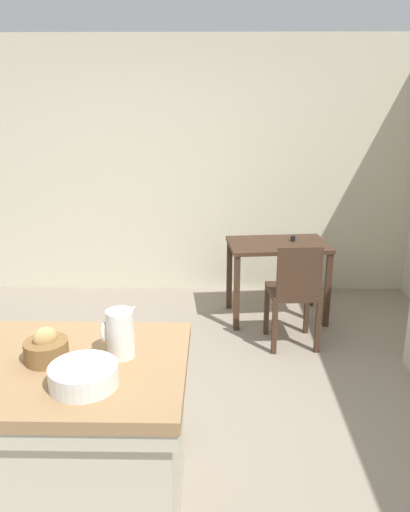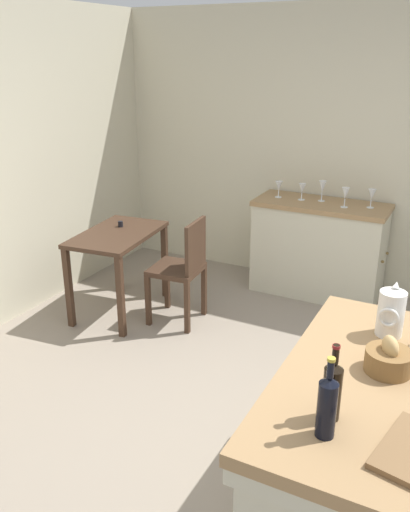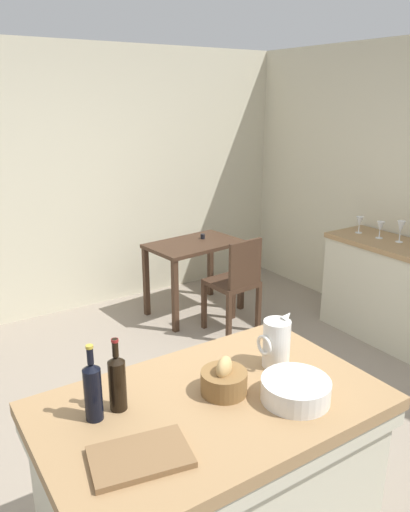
{
  "view_description": "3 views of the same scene",
  "coord_description": "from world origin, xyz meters",
  "px_view_note": "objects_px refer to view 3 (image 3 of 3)",
  "views": [
    {
      "loc": [
        0.5,
        -2.81,
        2.09
      ],
      "look_at": [
        0.44,
        0.66,
        0.97
      ],
      "focal_mm": 36.59,
      "sensor_mm": 36.0,
      "label": 1
    },
    {
      "loc": [
        -2.43,
        -0.87,
        2.2
      ],
      "look_at": [
        0.42,
        0.6,
        0.96
      ],
      "focal_mm": 37.63,
      "sensor_mm": 36.0,
      "label": 2
    },
    {
      "loc": [
        -1.36,
        -2.18,
        2.11
      ],
      "look_at": [
        0.43,
        0.58,
        1.04
      ],
      "focal_mm": 34.73,
      "sensor_mm": 36.0,
      "label": 3
    }
  ],
  "objects_px": {
    "side_cabinet": "(391,292)",
    "wine_bottle_amber": "(93,390)",
    "wash_bowl": "(296,390)",
    "cutting_board": "(140,457)",
    "pitcher": "(276,343)",
    "bread_basket": "(224,380)",
    "wine_glass_right": "(380,227)",
    "wooden_chair": "(236,282)",
    "writing_desk": "(194,254)",
    "wine_bottle_dark": "(117,381)",
    "wine_glass_middle": "(401,228)",
    "wine_glass_far_right": "(360,222)",
    "island_table": "(211,478)"
  },
  "relations": [
    {
      "from": "wine_glass_middle",
      "to": "writing_desk",
      "type": "bearing_deg",
      "value": 130.72
    },
    {
      "from": "side_cabinet",
      "to": "wine_bottle_amber",
      "type": "xyz_separation_m",
      "value": [
        -3.07,
        -0.88,
        0.56
      ]
    },
    {
      "from": "writing_desk",
      "to": "wine_glass_middle",
      "type": "bearing_deg",
      "value": -49.28
    },
    {
      "from": "wine_glass_far_right",
      "to": "side_cabinet",
      "type": "bearing_deg",
      "value": -89.73
    },
    {
      "from": "writing_desk",
      "to": "wine_glass_middle",
      "type": "xyz_separation_m",
      "value": [
        1.22,
        -1.42,
        0.41
      ]
    },
    {
      "from": "writing_desk",
      "to": "wine_glass_right",
      "type": "height_order",
      "value": "wine_glass_right"
    },
    {
      "from": "island_table",
      "to": "wine_glass_middle",
      "type": "height_order",
      "value": "wine_glass_middle"
    },
    {
      "from": "side_cabinet",
      "to": "wooden_chair",
      "type": "height_order",
      "value": "wooden_chair"
    },
    {
      "from": "cutting_board",
      "to": "wine_glass_right",
      "type": "relative_size",
      "value": 2.3
    },
    {
      "from": "wash_bowl",
      "to": "island_table",
      "type": "bearing_deg",
      "value": 147.88
    },
    {
      "from": "wooden_chair",
      "to": "wash_bowl",
      "type": "xyz_separation_m",
      "value": [
        -1.22,
        -2.07,
        0.43
      ]
    },
    {
      "from": "wash_bowl",
      "to": "writing_desk",
      "type": "bearing_deg",
      "value": 66.81
    },
    {
      "from": "wine_glass_middle",
      "to": "wine_glass_right",
      "type": "distance_m",
      "value": 0.18
    },
    {
      "from": "pitcher",
      "to": "bread_basket",
      "type": "xyz_separation_m",
      "value": [
        -0.34,
        -0.05,
        -0.06
      ]
    },
    {
      "from": "wine_glass_middle",
      "to": "wine_glass_far_right",
      "type": "bearing_deg",
      "value": 97.83
    },
    {
      "from": "side_cabinet",
      "to": "wine_bottle_amber",
      "type": "bearing_deg",
      "value": -163.99
    },
    {
      "from": "wooden_chair",
      "to": "island_table",
      "type": "bearing_deg",
      "value": -128.92
    },
    {
      "from": "side_cabinet",
      "to": "pitcher",
      "type": "bearing_deg",
      "value": -156.43
    },
    {
      "from": "wine_glass_middle",
      "to": "cutting_board",
      "type": "bearing_deg",
      "value": -158.46
    },
    {
      "from": "writing_desk",
      "to": "pitcher",
      "type": "relative_size",
      "value": 3.5
    },
    {
      "from": "bread_basket",
      "to": "wine_glass_right",
      "type": "bearing_deg",
      "value": 25.4
    },
    {
      "from": "wash_bowl",
      "to": "side_cabinet",
      "type": "bearing_deg",
      "value": 27.83
    },
    {
      "from": "wine_glass_middle",
      "to": "wine_glass_far_right",
      "type": "distance_m",
      "value": 0.4
    },
    {
      "from": "side_cabinet",
      "to": "wine_glass_far_right",
      "type": "distance_m",
      "value": 0.69
    },
    {
      "from": "pitcher",
      "to": "wine_bottle_amber",
      "type": "relative_size",
      "value": 0.84
    },
    {
      "from": "wooden_chair",
      "to": "wine_glass_far_right",
      "type": "bearing_deg",
      "value": -21.31
    },
    {
      "from": "side_cabinet",
      "to": "writing_desk",
      "type": "distance_m",
      "value": 1.87
    },
    {
      "from": "wash_bowl",
      "to": "cutting_board",
      "type": "relative_size",
      "value": 0.84
    },
    {
      "from": "pitcher",
      "to": "wine_glass_middle",
      "type": "bearing_deg",
      "value": 23.51
    },
    {
      "from": "wine_glass_right",
      "to": "pitcher",
      "type": "bearing_deg",
      "value": -152.37
    },
    {
      "from": "side_cabinet",
      "to": "writing_desk",
      "type": "relative_size",
      "value": 1.28
    },
    {
      "from": "wine_bottle_dark",
      "to": "wine_glass_right",
      "type": "xyz_separation_m",
      "value": [
        2.97,
        1.07,
        -0.01
      ]
    },
    {
      "from": "writing_desk",
      "to": "wooden_chair",
      "type": "distance_m",
      "value": 0.61
    },
    {
      "from": "cutting_board",
      "to": "wine_bottle_amber",
      "type": "height_order",
      "value": "wine_bottle_amber"
    },
    {
      "from": "wine_bottle_amber",
      "to": "writing_desk",
      "type": "bearing_deg",
      "value": 50.71
    },
    {
      "from": "wooden_chair",
      "to": "wine_glass_middle",
      "type": "height_order",
      "value": "wine_glass_middle"
    },
    {
      "from": "island_table",
      "to": "wine_bottle_dark",
      "type": "relative_size",
      "value": 4.57
    },
    {
      "from": "wine_glass_middle",
      "to": "wine_glass_far_right",
      "type": "xyz_separation_m",
      "value": [
        -0.05,
        0.4,
        -0.02
      ]
    },
    {
      "from": "bread_basket",
      "to": "wine_bottle_amber",
      "type": "distance_m",
      "value": 0.56
    },
    {
      "from": "cutting_board",
      "to": "wine_bottle_dark",
      "type": "relative_size",
      "value": 1.11
    },
    {
      "from": "side_cabinet",
      "to": "wooden_chair",
      "type": "xyz_separation_m",
      "value": [
        -1.1,
        0.85,
        0.05
      ]
    },
    {
      "from": "wash_bowl",
      "to": "wine_glass_right",
      "type": "distance_m",
      "value": 2.72
    },
    {
      "from": "bread_basket",
      "to": "wine_bottle_amber",
      "type": "height_order",
      "value": "wine_bottle_amber"
    },
    {
      "from": "wooden_chair",
      "to": "wine_bottle_dark",
      "type": "height_order",
      "value": "wine_bottle_dark"
    },
    {
      "from": "island_table",
      "to": "wine_bottle_dark",
      "type": "height_order",
      "value": "wine_bottle_dark"
    },
    {
      "from": "wooden_chair",
      "to": "pitcher",
      "type": "xyz_separation_m",
      "value": [
        -1.1,
        -1.8,
        0.5
      ]
    },
    {
      "from": "island_table",
      "to": "wine_bottle_amber",
      "type": "height_order",
      "value": "wine_bottle_amber"
    },
    {
      "from": "wine_glass_middle",
      "to": "wine_bottle_dark",
      "type": "bearing_deg",
      "value": -163.53
    },
    {
      "from": "wine_bottle_amber",
      "to": "wooden_chair",
      "type": "bearing_deg",
      "value": 41.15
    },
    {
      "from": "wine_glass_right",
      "to": "wine_bottle_dark",
      "type": "bearing_deg",
      "value": -160.24
    }
  ]
}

